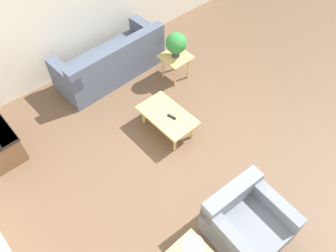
{
  "coord_description": "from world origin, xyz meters",
  "views": [
    {
      "loc": [
        -2.06,
        2.46,
        4.34
      ],
      "look_at": [
        0.29,
        0.35,
        0.55
      ],
      "focal_mm": 35.0,
      "sensor_mm": 36.0,
      "label": 1
    }
  ],
  "objects_px": {
    "sofa": "(112,62)",
    "armchair": "(246,222)",
    "coffee_table": "(167,116)",
    "table_lamp": "(192,249)",
    "potted_plant": "(176,44)",
    "side_table_plant": "(176,60)"
  },
  "relations": [
    {
      "from": "table_lamp",
      "to": "coffee_table",
      "type": "bearing_deg",
      "value": -35.3
    },
    {
      "from": "sofa",
      "to": "potted_plant",
      "type": "height_order",
      "value": "potted_plant"
    },
    {
      "from": "coffee_table",
      "to": "table_lamp",
      "type": "height_order",
      "value": "table_lamp"
    },
    {
      "from": "armchair",
      "to": "table_lamp",
      "type": "relative_size",
      "value": 2.27
    },
    {
      "from": "coffee_table",
      "to": "sofa",
      "type": "bearing_deg",
      "value": -4.61
    },
    {
      "from": "table_lamp",
      "to": "sofa",
      "type": "bearing_deg",
      "value": -22.14
    },
    {
      "from": "sofa",
      "to": "armchair",
      "type": "distance_m",
      "value": 3.8
    },
    {
      "from": "armchair",
      "to": "potted_plant",
      "type": "xyz_separation_m",
      "value": [
        2.9,
        -1.44,
        0.51
      ]
    },
    {
      "from": "side_table_plant",
      "to": "potted_plant",
      "type": "height_order",
      "value": "potted_plant"
    },
    {
      "from": "armchair",
      "to": "side_table_plant",
      "type": "distance_m",
      "value": 3.24
    },
    {
      "from": "coffee_table",
      "to": "table_lamp",
      "type": "bearing_deg",
      "value": 144.7
    },
    {
      "from": "sofa",
      "to": "coffee_table",
      "type": "height_order",
      "value": "sofa"
    },
    {
      "from": "sofa",
      "to": "potted_plant",
      "type": "xyz_separation_m",
      "value": [
        -0.86,
        -0.87,
        0.47
      ]
    },
    {
      "from": "potted_plant",
      "to": "sofa",
      "type": "bearing_deg",
      "value": 45.31
    },
    {
      "from": "sofa",
      "to": "table_lamp",
      "type": "xyz_separation_m",
      "value": [
        -3.66,
        1.49,
        0.49
      ]
    },
    {
      "from": "sofa",
      "to": "table_lamp",
      "type": "relative_size",
      "value": 4.94
    },
    {
      "from": "potted_plant",
      "to": "table_lamp",
      "type": "relative_size",
      "value": 1.12
    },
    {
      "from": "coffee_table",
      "to": "table_lamp",
      "type": "xyz_separation_m",
      "value": [
        -1.9,
        1.35,
        0.47
      ]
    },
    {
      "from": "sofa",
      "to": "armchair",
      "type": "xyz_separation_m",
      "value": [
        -3.76,
        0.57,
        -0.03
      ]
    },
    {
      "from": "sofa",
      "to": "side_table_plant",
      "type": "height_order",
      "value": "sofa"
    },
    {
      "from": "side_table_plant",
      "to": "table_lamp",
      "type": "relative_size",
      "value": 1.17
    },
    {
      "from": "armchair",
      "to": "side_table_plant",
      "type": "height_order",
      "value": "armchair"
    }
  ]
}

